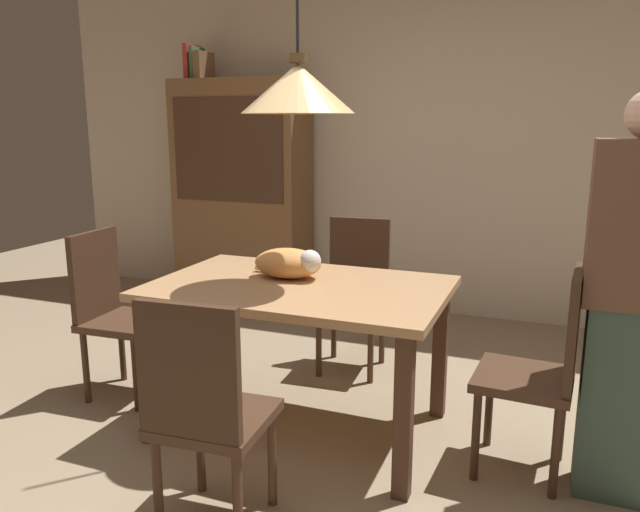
# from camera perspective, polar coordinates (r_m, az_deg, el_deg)

# --- Properties ---
(ground) EXTENTS (10.00, 10.00, 0.00)m
(ground) POSITION_cam_1_polar(r_m,az_deg,el_deg) (2.88, -4.45, -19.39)
(ground) COLOR #998466
(back_wall) EXTENTS (6.40, 0.10, 2.90)m
(back_wall) POSITION_cam_1_polar(r_m,az_deg,el_deg) (4.97, 8.97, 11.49)
(back_wall) COLOR beige
(back_wall) RESTS_ON ground
(dining_table) EXTENTS (1.40, 0.90, 0.75)m
(dining_table) POSITION_cam_1_polar(r_m,az_deg,el_deg) (2.98, -1.91, -4.51)
(dining_table) COLOR tan
(dining_table) RESTS_ON ground
(chair_right_side) EXTENTS (0.42, 0.42, 0.93)m
(chair_right_side) POSITION_cam_1_polar(r_m,az_deg,el_deg) (2.80, 20.11, -9.42)
(chair_right_side) COLOR #472D1E
(chair_right_side) RESTS_ON ground
(chair_near_front) EXTENTS (0.43, 0.43, 0.93)m
(chair_near_front) POSITION_cam_1_polar(r_m,az_deg,el_deg) (2.30, -10.69, -13.66)
(chair_near_front) COLOR #472D1E
(chair_near_front) RESTS_ON ground
(chair_far_back) EXTENTS (0.42, 0.42, 0.93)m
(chair_far_back) POSITION_cam_1_polar(r_m,az_deg,el_deg) (3.81, 3.27, -2.90)
(chair_far_back) COLOR #472D1E
(chair_far_back) RESTS_ON ground
(chair_left_side) EXTENTS (0.42, 0.42, 0.93)m
(chair_left_side) POSITION_cam_1_polar(r_m,az_deg,el_deg) (3.60, -18.70, -4.47)
(chair_left_side) COLOR #472D1E
(chair_left_side) RESTS_ON ground
(cat_sleeping) EXTENTS (0.39, 0.25, 0.16)m
(cat_sleeping) POSITION_cam_1_polar(r_m,az_deg,el_deg) (3.05, -2.83, -0.66)
(cat_sleeping) COLOR #E59951
(cat_sleeping) RESTS_ON dining_table
(pendant_lamp) EXTENTS (0.52, 0.52, 1.30)m
(pendant_lamp) POSITION_cam_1_polar(r_m,az_deg,el_deg) (2.86, -2.06, 15.35)
(pendant_lamp) COLOR #E5B775
(hutch_bookcase) EXTENTS (1.12, 0.45, 1.85)m
(hutch_bookcase) POSITION_cam_1_polar(r_m,az_deg,el_deg) (5.18, -7.25, 5.36)
(hutch_bookcase) COLOR brown
(hutch_bookcase) RESTS_ON ground
(book_red_tall) EXTENTS (0.04, 0.22, 0.28)m
(book_red_tall) POSITION_cam_1_polar(r_m,az_deg,el_deg) (5.39, -11.78, 17.20)
(book_red_tall) COLOR #B73833
(book_red_tall) RESTS_ON hutch_bookcase
(book_green_slim) EXTENTS (0.03, 0.20, 0.26)m
(book_green_slim) POSITION_cam_1_polar(r_m,az_deg,el_deg) (5.36, -11.32, 17.14)
(book_green_slim) COLOR #427A4C
(book_green_slim) RESTS_ON hutch_bookcase
(book_brown_thick) EXTENTS (0.06, 0.24, 0.22)m
(book_brown_thick) POSITION_cam_1_polar(r_m,az_deg,el_deg) (5.33, -10.73, 16.98)
(book_brown_thick) COLOR brown
(book_brown_thick) RESTS_ON hutch_bookcase
(person_standing) EXTENTS (0.36, 0.22, 1.63)m
(person_standing) POSITION_cam_1_polar(r_m,az_deg,el_deg) (2.68, 26.90, -3.93)
(person_standing) COLOR #3D564C
(person_standing) RESTS_ON ground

